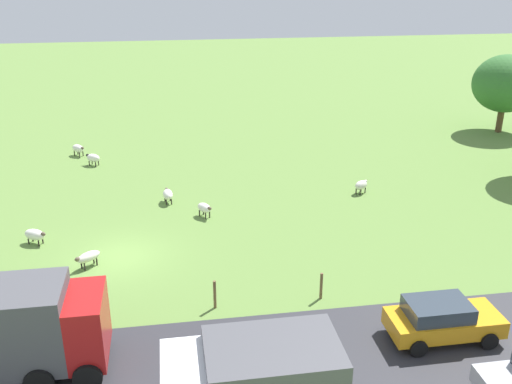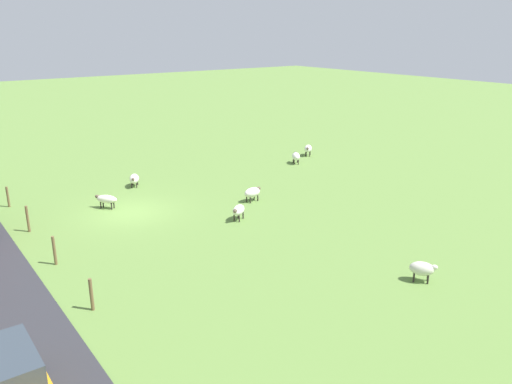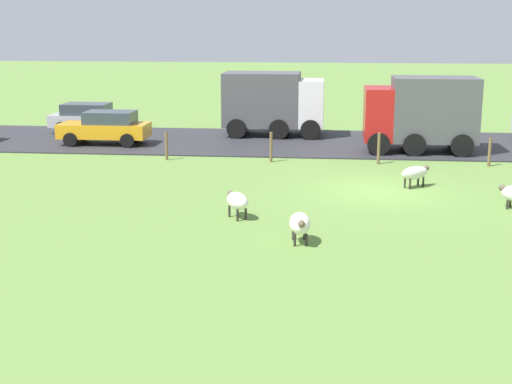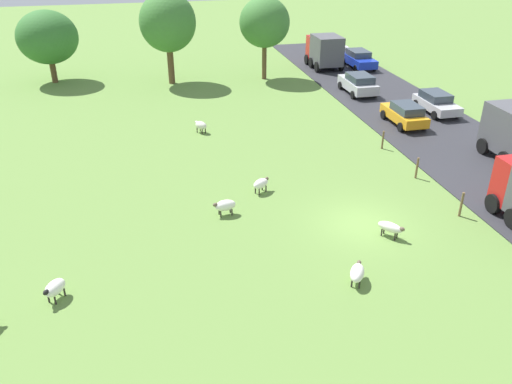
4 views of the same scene
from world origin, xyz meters
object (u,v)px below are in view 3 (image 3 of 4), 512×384
sheep_4 (300,224)px  car_4 (91,117)px  truck_1 (273,101)px  sheep_5 (237,201)px  sheep_3 (415,173)px  truck_2 (421,112)px  car_2 (106,127)px

sheep_4 → car_4: 21.44m
sheep_4 → truck_1: 18.23m
sheep_5 → truck_1: 15.84m
sheep_3 → sheep_4: (-6.96, 3.69, 0.01)m
sheep_4 → truck_2: bearing=-18.3°
sheep_4 → car_2: bearing=33.8°
sheep_4 → sheep_5: sheep_4 is taller
sheep_3 → car_4: bearing=54.0°
sheep_3 → truck_2: 7.28m
truck_1 → sheep_3: bearing=-152.1°
truck_2 → car_2: truck_2 is taller
sheep_5 → car_2: 14.48m
truck_2 → car_4: bearing=76.2°
sheep_5 → truck_1: size_ratio=0.22×
truck_1 → truck_2: (-3.99, -6.84, 0.04)m
sheep_5 → sheep_3: bearing=-50.1°
truck_1 → car_2: truck_1 is taller
truck_2 → car_2: bearing=88.3°
sheep_3 → sheep_4: size_ratio=1.01×
sheep_4 → sheep_5: 2.98m
sheep_3 → sheep_4: sheep_4 is taller
car_2 → car_4: 4.02m
sheep_4 → truck_1: size_ratio=0.24×
sheep_3 → car_2: car_2 is taller
truck_2 → sheep_5: bearing=150.8°
truck_2 → sheep_3: bearing=172.2°
truck_2 → car_4: (3.98, 16.24, -0.96)m
sheep_5 → car_4: 18.49m
sheep_4 → car_4: bearing=32.7°
sheep_3 → truck_1: bearing=27.9°
car_2 → sheep_4: bearing=-146.2°
sheep_5 → car_2: bearing=32.4°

